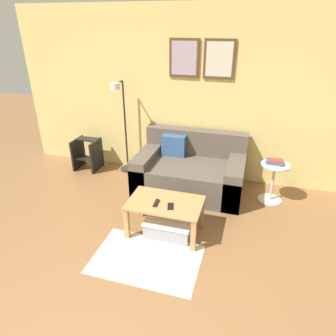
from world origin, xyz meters
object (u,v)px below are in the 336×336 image
floor_lamp (122,124)px  side_table (273,179)px  step_stool (87,153)px  remote_control (156,203)px  storage_bin (169,227)px  book_stack (275,162)px  coffee_table (165,208)px  cell_phone (170,206)px  couch (190,171)px

floor_lamp → side_table: bearing=-5.7°
floor_lamp → step_stool: size_ratio=2.89×
remote_control → step_stool: size_ratio=0.29×
step_stool → remote_control: bearing=-38.6°
storage_bin → side_table: side_table is taller
book_stack → step_stool: book_stack is taller
floor_lamp → step_stool: (-0.67, -0.04, -0.57)m
storage_bin → remote_control: size_ratio=3.70×
book_stack → step_stool: (-3.00, 0.17, -0.32)m
side_table → book_stack: 0.25m
coffee_table → step_stool: step_stool is taller
coffee_table → storage_bin: bearing=-40.1°
floor_lamp → remote_control: bearing=-53.8°
book_stack → storage_bin: bearing=-134.7°
floor_lamp → storage_bin: bearing=-49.8°
side_table → cell_phone: size_ratio=4.06×
couch → book_stack: (1.16, -0.00, 0.31)m
cell_phone → side_table: bearing=31.3°
book_stack → remote_control: size_ratio=1.66×
side_table → remote_control: (-1.32, -1.16, 0.09)m
couch → side_table: couch is taller
cell_phone → remote_control: bearing=161.7°
book_stack → cell_phone: (-1.13, -1.19, -0.17)m
couch → book_stack: couch is taller
book_stack → cell_phone: size_ratio=1.78×
couch → floor_lamp: bearing=169.7°
cell_phone → step_stool: (-1.87, 1.37, -0.15)m
storage_bin → step_stool: bearing=143.9°
storage_bin → floor_lamp: floor_lamp is taller
book_stack → remote_control: bearing=-137.7°
book_stack → cell_phone: book_stack is taller
book_stack → coffee_table: bearing=-137.3°
couch → side_table: bearing=-1.1°
couch → step_stool: (-1.84, 0.17, -0.01)m
couch → cell_phone: size_ratio=11.12×
floor_lamp → side_table: floor_lamp is taller
storage_bin → cell_phone: cell_phone is taller
side_table → cell_phone: 1.64m
coffee_table → step_stool: size_ratio=1.66×
storage_bin → coffee_table: bearing=139.9°
floor_lamp → step_stool: bearing=-176.6°
floor_lamp → book_stack: size_ratio=6.04×
coffee_table → remote_control: (-0.09, -0.06, 0.09)m
couch → step_stool: 1.84m
coffee_table → storage_bin: coffee_table is taller
step_stool → coffee_table: bearing=-35.9°
storage_bin → book_stack: 1.72m
floor_lamp → side_table: (2.34, -0.23, -0.50)m
coffee_table → floor_lamp: floor_lamp is taller
couch → floor_lamp: (-1.16, 0.21, 0.56)m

